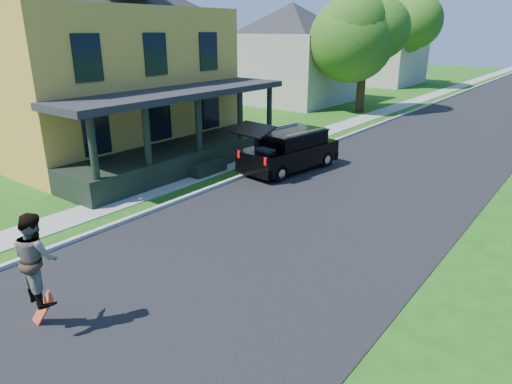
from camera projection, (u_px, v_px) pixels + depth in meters
The scene contains 13 objects.
ground at pixel (200, 281), 10.21m from camera, with size 140.00×140.00×0.00m, color #214F0F.
street at pixel (454, 132), 25.13m from camera, with size 8.00×120.00×0.02m, color black.
curb at pixel (384, 123), 27.45m from camera, with size 0.15×120.00×0.12m, color #ABABA6.
sidewalk at pixel (360, 120), 28.34m from camera, with size 1.30×120.00×0.03m, color gray.
front_walk at pixel (140, 157), 20.14m from camera, with size 6.50×1.20×0.03m, color gray.
main_house at pixel (83, 39), 20.38m from camera, with size 15.56×15.56×10.10m.
neighbor_house_mid at pixel (292, 45), 34.45m from camera, with size 12.78×12.78×8.30m.
neighbor_house_far at pixel (378, 41), 46.38m from camera, with size 12.78×12.78×8.30m.
black_suv at pixel (289, 150), 18.03m from camera, with size 2.31×4.73×2.12m.
skateboarder at pixel (36, 258), 8.03m from camera, with size 0.88×0.71×1.70m.
skateboard at pixel (43, 311), 8.58m from camera, with size 0.67×0.26×0.87m.
tree_left_mid at pixel (365, 28), 29.37m from camera, with size 6.52×6.20×8.22m.
tree_left_far at pixel (405, 22), 42.05m from camera, with size 6.83×6.98×9.04m.
Camera 1 is at (6.45, -6.31, 5.33)m, focal length 32.00 mm.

